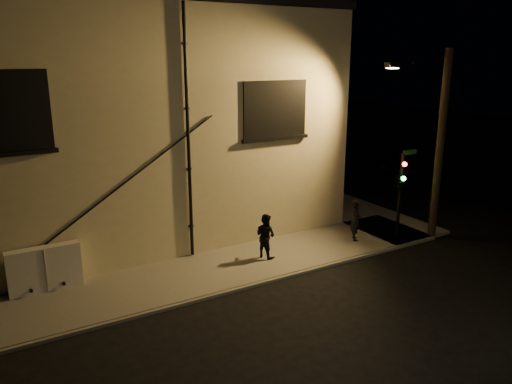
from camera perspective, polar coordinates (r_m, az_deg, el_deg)
ground at (r=16.12m, az=2.97°, el=-9.83°), size 90.00×90.00×0.00m
sidewalk at (r=20.15m, az=-1.03°, el=-4.33°), size 21.00×16.00×0.12m
building at (r=21.85m, az=-17.06°, el=8.29°), size 16.20×12.23×8.80m
utility_cabinet at (r=16.08m, az=-23.00°, el=-8.08°), size 2.06×0.35×1.35m
pedestrian_a at (r=19.05m, az=11.33°, el=-3.13°), size 0.62×0.69×1.58m
pedestrian_b at (r=17.13m, az=1.09°, el=-5.00°), size 0.80×0.90×1.54m
traffic_signal at (r=19.15m, az=16.07°, el=1.22°), size 1.31×1.97×3.35m
streetlamp_pole at (r=19.69m, az=20.01°, el=5.46°), size 2.02×1.39×7.10m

